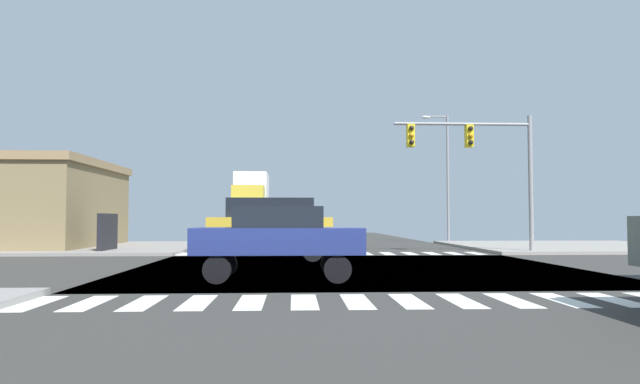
{
  "coord_description": "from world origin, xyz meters",
  "views": [
    {
      "loc": [
        -1.95,
        -18.13,
        1.58
      ],
      "look_at": [
        -0.78,
        7.18,
        2.76
      ],
      "focal_mm": 31.91,
      "sensor_mm": 36.0,
      "label": 1
    }
  ],
  "objects": [
    {
      "name": "suv_leading_1",
      "position": [
        -2.82,
        3.5,
        1.39
      ],
      "size": [
        4.6,
        1.96,
        2.34
      ],
      "rotation": [
        0.0,
        0.0,
        4.71
      ],
      "color": "black",
      "rests_on": "ground"
    },
    {
      "name": "sidewalk_corner_ne",
      "position": [
        13.0,
        12.0,
        0.07
      ],
      "size": [
        12.0,
        12.0,
        0.14
      ],
      "color": "gray",
      "rests_on": "ground"
    },
    {
      "name": "sedan_farside_1",
      "position": [
        -2.0,
        12.64,
        1.12
      ],
      "size": [
        1.8,
        4.3,
        1.88
      ],
      "rotation": [
        0.0,
        0.0,
        3.14
      ],
      "color": "black",
      "rests_on": "ground"
    },
    {
      "name": "street_lamp",
      "position": [
        7.75,
        18.03,
        4.93
      ],
      "size": [
        1.78,
        0.32,
        8.27
      ],
      "color": "gray",
      "rests_on": "ground"
    },
    {
      "name": "sidewalk_corner_nw",
      "position": [
        -13.0,
        12.0,
        0.07
      ],
      "size": [
        12.0,
        12.0,
        0.14
      ],
      "color": "gray",
      "rests_on": "ground"
    },
    {
      "name": "crosswalk_far",
      "position": [
        -0.25,
        7.3,
        0.0
      ],
      "size": [
        13.5,
        2.0,
        0.01
      ],
      "color": "white",
      "rests_on": "ground"
    },
    {
      "name": "sedan_queued_2",
      "position": [
        -2.34,
        -3.5,
        1.12
      ],
      "size": [
        4.3,
        1.8,
        1.88
      ],
      "rotation": [
        0.0,
        0.0,
        1.57
      ],
      "color": "black",
      "rests_on": "ground"
    },
    {
      "name": "box_truck_middle_2",
      "position": [
        -5.0,
        22.58,
        2.56
      ],
      "size": [
        2.4,
        7.2,
        4.85
      ],
      "rotation": [
        0.0,
        0.0,
        3.14
      ],
      "color": "black",
      "rests_on": "ground"
    },
    {
      "name": "crosswalk_near",
      "position": [
        -0.25,
        -7.3,
        0.0
      ],
      "size": [
        13.5,
        2.0,
        0.01
      ],
      "color": "white",
      "rests_on": "ground"
    },
    {
      "name": "traffic_signal_mast",
      "position": [
        6.27,
        6.93,
        4.59
      ],
      "size": [
        6.29,
        0.55,
        6.23
      ],
      "color": "gray",
      "rests_on": "ground"
    },
    {
      "name": "ground",
      "position": [
        0.0,
        0.0,
        -0.03
      ],
      "size": [
        90.0,
        90.0,
        0.05
      ],
      "color": "#353431"
    },
    {
      "name": "pickup_nearside_1",
      "position": [
        -2.0,
        35.88,
        1.29
      ],
      "size": [
        2.0,
        5.1,
        2.35
      ],
      "rotation": [
        0.0,
        0.0,
        3.14
      ],
      "color": "black",
      "rests_on": "ground"
    }
  ]
}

